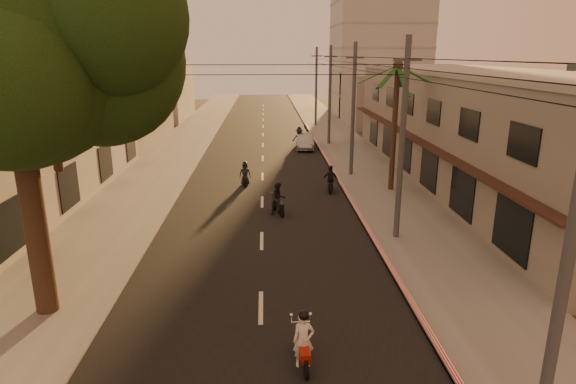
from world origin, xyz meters
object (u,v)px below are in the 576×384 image
scooter_mid_a (278,200)px  scooter_far_a (245,174)px  palm_tree (398,73)px  scooter_red (303,341)px  scooter_far_b (299,139)px  broadleaf_tree (24,45)px  scooter_mid_b (330,180)px  parked_car (305,141)px

scooter_mid_a → scooter_far_a: bearing=91.2°
palm_tree → scooter_red: (-6.82, -17.17, -6.41)m
scooter_far_a → scooter_far_b: 13.13m
scooter_mid_a → broadleaf_tree: bearing=-144.8°
palm_tree → scooter_red: size_ratio=4.75×
broadleaf_tree → scooter_mid_b: bearing=52.0°
broadleaf_tree → scooter_far_a: 18.34m
palm_tree → broadleaf_tree: bearing=-136.5°
scooter_red → scooter_mid_b: scooter_red is taller
scooter_mid_b → parked_car: scooter_mid_b is taller
parked_car → scooter_mid_b: bearing=-85.3°
palm_tree → scooter_mid_b: 7.43m
broadleaf_tree → scooter_mid_b: (10.81, 13.82, -7.71)m
scooter_mid_a → scooter_far_a: (-1.98, 6.03, -0.11)m
broadleaf_tree → scooter_mid_b: 19.17m
broadleaf_tree → parked_car: bearing=69.6°
scooter_far_a → palm_tree: bearing=-11.8°
scooter_far_b → scooter_far_a: bearing=-97.7°
scooter_mid_b → scooter_far_b: (-0.92, 14.22, 0.15)m
palm_tree → scooter_mid_b: palm_tree is taller
scooter_red → scooter_far_b: 31.43m
scooter_mid_b → parked_car: (-0.41, 14.16, -0.06)m
scooter_far_a → parked_car: size_ratio=0.38×
broadleaf_tree → scooter_mid_a: (7.48, 9.65, -7.66)m
scooter_mid_b → palm_tree: bearing=8.8°
scooter_far_a → scooter_far_b: (4.40, 12.37, 0.20)m
scooter_red → scooter_far_a: (-2.29, 18.99, -0.03)m
broadleaf_tree → scooter_far_a: size_ratio=7.43×
scooter_red → parked_car: bearing=82.1°
scooter_red → scooter_far_a: bearing=93.7°
scooter_far_a → parked_car: (4.90, 12.30, -0.02)m
scooter_red → scooter_mid_b: size_ratio=1.01×
scooter_red → parked_car: size_ratio=0.40×
palm_tree → scooter_far_a: bearing=168.7°
palm_tree → scooter_far_b: (-4.72, 14.19, -6.24)m
palm_tree → scooter_far_a: (-9.11, 1.82, -6.44)m
scooter_far_b → broadleaf_tree: bearing=-97.6°
broadleaf_tree → scooter_red: 11.47m
scooter_red → scooter_far_b: bearing=83.0°
palm_tree → scooter_far_a: size_ratio=5.04×
scooter_red → scooter_far_a: 19.13m
broadleaf_tree → parked_car: broadleaf_tree is taller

